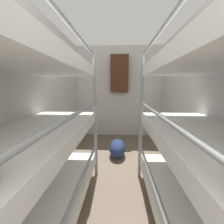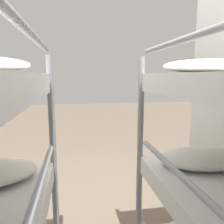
% 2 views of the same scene
% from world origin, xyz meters
% --- Properties ---
extents(ground_plane, '(20.00, 20.00, 0.00)m').
position_xyz_m(ground_plane, '(0.00, 0.00, 0.00)').
color(ground_plane, '#6B5B4C').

